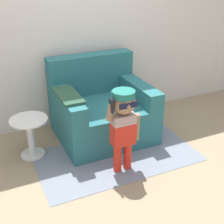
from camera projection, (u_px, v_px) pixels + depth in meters
The scene contains 6 objects.
ground_plane at pixel (103, 147), 3.61m from camera, with size 10.00×10.00×0.00m, color #998466.
wall_back at pixel (74, 21), 3.70m from camera, with size 10.00×0.05×2.60m.
armchair at pixel (101, 109), 3.76m from camera, with size 1.09×0.97×0.93m.
person_child at pixel (123, 119), 2.98m from camera, with size 0.36×0.27×0.88m.
side_table at pixel (30, 134), 3.35m from camera, with size 0.40×0.40×0.45m.
rug at pixel (117, 156), 3.45m from camera, with size 1.74×0.96×0.01m.
Camera 1 is at (-1.17, -2.83, 1.96)m, focal length 50.00 mm.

